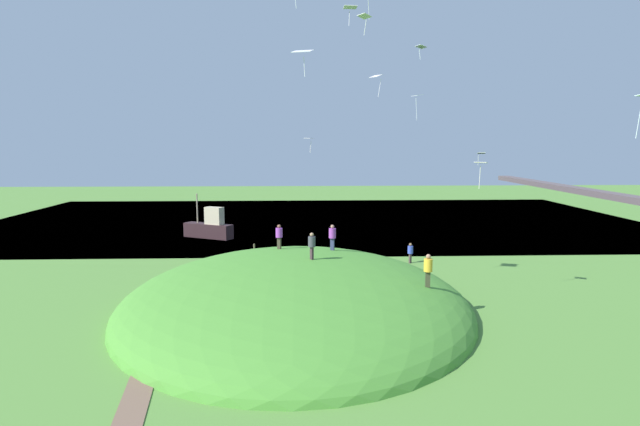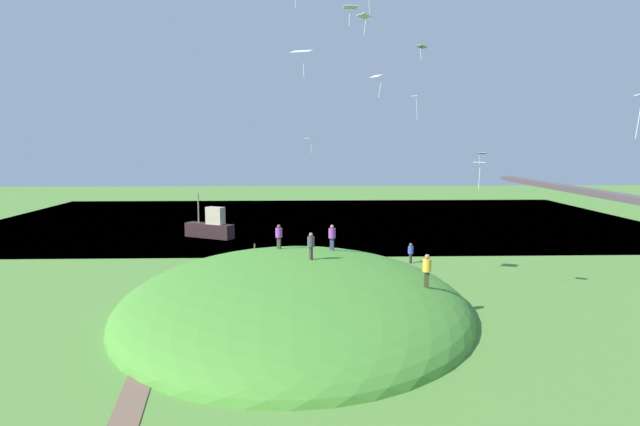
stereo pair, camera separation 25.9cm
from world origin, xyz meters
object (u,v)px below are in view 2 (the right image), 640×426
Objects in this scene: person_on_hilltop at (427,267)px; person_near_shore at (279,234)px; kite_1 at (377,77)px; mooring_post at (255,251)px; kite_9 at (350,8)px; kite_2 at (309,139)px; kite_10 at (422,47)px; kite_6 at (417,97)px; kite_8 at (302,52)px; person_with_child at (411,251)px; person_walking_path at (332,234)px; boat_on_lake at (211,227)px; kite_3 at (364,17)px; kite_7 at (480,165)px; kite_0 at (482,154)px; person_watching_kites at (311,243)px.

person_near_shore is at bearing 144.53° from person_on_hilltop.
kite_1 is (-8.29, 7.74, 11.54)m from person_near_shore.
kite_9 is at bearing 58.58° from mooring_post.
kite_10 is (-1.17, 10.33, 8.35)m from kite_2.
kite_6 is (-4.87, 10.41, 9.64)m from person_near_shore.
kite_10 is (-17.80, 10.98, 3.44)m from kite_8.
kite_10 reaches higher than kite_6.
person_walking_path is (5.93, -6.65, 2.39)m from person_with_child.
kite_3 is (17.94, 13.48, 16.69)m from boat_on_lake.
kite_3 reaches higher than kite_2.
kite_7 reaches higher than boat_on_lake.
person_with_child is 1.22× the size of kite_10.
kite_8 is (18.56, -17.20, 6.31)m from kite_0.
person_walking_path is at bearing -45.49° from kite_0.
kite_1 reaches higher than person_near_shore.
kite_1 is 13.71m from kite_8.
kite_7 is at bearing -1.08° from kite_10.
person_walking_path is 12.89m from kite_6.
boat_on_lake reaches higher than person_walking_path.
person_watching_kites is at bearing -0.51° from kite_2.
kite_7 is (19.10, -6.57, -0.27)m from kite_0.
kite_8 is (3.61, -2.00, 11.48)m from person_walking_path.
boat_on_lake is 4.33× the size of kite_0.
kite_8 is 1.16× the size of kite_9.
kite_3 is at bearing 112.46° from person_watching_kites.
kite_8 reaches higher than person_walking_path.
person_near_shore is 1.27× the size of kite_10.
kite_9 is at bearing -73.84° from kite_6.
person_with_child is at bearing -6.27° from boat_on_lake.
kite_3 reaches higher than person_watching_kites.
kite_7 is (10.08, 1.98, 7.29)m from person_with_child.
kite_6 reaches higher than mooring_post.
kite_3 is at bearing -43.49° from kite_6.
kite_8 is (12.28, -6.10, -0.06)m from kite_1.
kite_6 is (-4.94, 4.68, -4.73)m from kite_3.
kite_8 is at bearing -25.26° from kite_9.
person_walking_path is 3.66m from person_near_shore.
kite_0 is 1.01× the size of mooring_post.
kite_3 is (-4.53, 3.59, 14.16)m from person_watching_kites.
kite_7 is (-3.50, 3.89, 5.40)m from person_on_hilltop.
person_on_hilltop is at bearing -30.01° from boat_on_lake.
kite_1 is at bearing 92.05° from person_walking_path.
kite_3 reaches higher than kite_7.
person_on_hilltop is at bearing 2.26° from kite_1.
kite_8 reaches higher than kite_7.
kite_0 is 26.08m from kite_8.
boat_on_lake is at bearing -156.75° from kite_8.
kite_6 is at bearing 56.99° from person_near_shore.
kite_6 reaches higher than person_on_hilltop.
person_walking_path is (-4.21, 1.51, -0.22)m from person_watching_kites.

